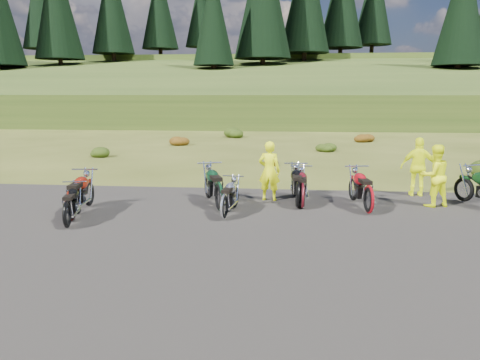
# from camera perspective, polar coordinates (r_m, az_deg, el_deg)

# --- Properties ---
(ground) EXTENTS (300.00, 300.00, 0.00)m
(ground) POSITION_cam_1_polar(r_m,az_deg,el_deg) (11.89, 4.02, -5.19)
(ground) COLOR #3D4617
(ground) RESTS_ON ground
(gravel_pad) EXTENTS (20.00, 12.00, 0.04)m
(gravel_pad) POSITION_cam_1_polar(r_m,az_deg,el_deg) (9.98, 3.71, -8.33)
(gravel_pad) COLOR black
(gravel_pad) RESTS_ON ground
(hill_slope) EXTENTS (300.00, 45.97, 9.37)m
(hill_slope) POSITION_cam_1_polar(r_m,az_deg,el_deg) (61.52, 5.25, 7.65)
(hill_slope) COLOR #2F4416
(hill_slope) RESTS_ON ground
(hill_plateau) EXTENTS (300.00, 90.00, 9.17)m
(hill_plateau) POSITION_cam_1_polar(r_m,az_deg,el_deg) (121.47, 5.40, 9.15)
(hill_plateau) COLOR #2F4416
(hill_plateau) RESTS_ON ground
(conifer_17) EXTENTS (7.04, 7.04, 18.00)m
(conifer_17) POSITION_cam_1_polar(r_m,az_deg,el_deg) (77.14, -21.46, 19.51)
(conifer_17) COLOR black
(conifer_17) RESTS_ON ground
(conifer_18) EXTENTS (6.60, 6.60, 17.00)m
(conifer_18) POSITION_cam_1_polar(r_m,az_deg,el_deg) (80.39, -15.40, 19.97)
(conifer_18) COLOR black
(conifer_18) RESTS_ON ground
(conifer_19) EXTENTS (6.16, 6.16, 16.00)m
(conifer_19) POSITION_cam_1_polar(r_m,az_deg,el_deg) (84.38, -9.83, 20.20)
(conifer_19) COLOR black
(conifer_19) RESTS_ON ground
(conifer_20) EXTENTS (5.72, 5.72, 15.00)m
(conifer_20) POSITION_cam_1_polar(r_m,az_deg,el_deg) (88.94, -4.79, 20.01)
(conifer_20) COLOR black
(conifer_20) RESTS_ON ground
(conifer_21) EXTENTS (5.28, 5.28, 14.00)m
(conifer_21) POSITION_cam_1_polar(r_m,az_deg,el_deg) (62.82, -3.27, 19.24)
(conifer_21) COLOR black
(conifer_21) RESTS_ON ground
(conifer_26) EXTENTS (6.16, 6.16, 16.00)m
(conifer_26) POSITION_cam_1_polar(r_m,az_deg,el_deg) (64.69, 25.52, 18.73)
(conifer_26) COLOR black
(conifer_26) RESTS_ON ground
(shrub_1) EXTENTS (1.03, 1.03, 0.61)m
(shrub_1) POSITION_cam_1_polar(r_m,az_deg,el_deg) (24.76, -16.83, 3.43)
(shrub_1) COLOR #1C350D
(shrub_1) RESTS_ON ground
(shrub_2) EXTENTS (1.30, 1.30, 0.77)m
(shrub_2) POSITION_cam_1_polar(r_m,az_deg,el_deg) (28.91, -7.51, 4.94)
(shrub_2) COLOR #70320E
(shrub_2) RESTS_ON ground
(shrub_3) EXTENTS (1.56, 1.56, 0.92)m
(shrub_3) POSITION_cam_1_polar(r_m,az_deg,el_deg) (33.63, -0.64, 5.96)
(shrub_3) COLOR #1C350D
(shrub_3) RESTS_ON ground
(shrub_4) EXTENTS (0.77, 0.77, 0.45)m
(shrub_4) POSITION_cam_1_polar(r_m,az_deg,el_deg) (20.86, 3.59, 2.36)
(shrub_4) COLOR #70320E
(shrub_4) RESTS_ON ground
(shrub_5) EXTENTS (1.03, 1.03, 0.61)m
(shrub_5) POSITION_cam_1_polar(r_m,az_deg,el_deg) (26.19, 10.35, 4.09)
(shrub_5) COLOR #1C350D
(shrub_5) RESTS_ON ground
(shrub_6) EXTENTS (1.30, 1.30, 0.77)m
(shrub_6) POSITION_cam_1_polar(r_m,az_deg,el_deg) (31.78, 14.80, 5.19)
(shrub_6) COLOR #70320E
(shrub_6) RESTS_ON ground
(motorcycle_0) EXTENTS (1.02, 1.94, 0.97)m
(motorcycle_0) POSITION_cam_1_polar(r_m,az_deg,el_deg) (12.06, -20.25, -5.61)
(motorcycle_0) COLOR black
(motorcycle_0) RESTS_ON ground
(motorcycle_1) EXTENTS (0.96, 2.28, 1.16)m
(motorcycle_1) POSITION_cam_1_polar(r_m,az_deg,el_deg) (12.70, -19.78, -4.77)
(motorcycle_1) COLOR maroon
(motorcycle_1) RESTS_ON ground
(motorcycle_2) EXTENTS (1.52, 2.40, 1.20)m
(motorcycle_2) POSITION_cam_1_polar(r_m,az_deg,el_deg) (12.90, -2.54, -3.90)
(motorcycle_2) COLOR black
(motorcycle_2) RESTS_ON ground
(motorcycle_3) EXTENTS (0.84, 1.93, 0.98)m
(motorcycle_3) POSITION_cam_1_polar(r_m,az_deg,el_deg) (12.07, -1.94, -4.92)
(motorcycle_3) COLOR silver
(motorcycle_3) RESTS_ON ground
(motorcycle_4) EXTENTS (0.70, 2.05, 1.07)m
(motorcycle_4) POSITION_cam_1_polar(r_m,az_deg,el_deg) (13.27, 7.59, -3.57)
(motorcycle_4) COLOR #4E0D14
(motorcycle_4) RESTS_ON ground
(motorcycle_5) EXTENTS (0.79, 2.18, 1.13)m
(motorcycle_5) POSITION_cam_1_polar(r_m,az_deg,el_deg) (13.32, 7.02, -3.50)
(motorcycle_5) COLOR black
(motorcycle_5) RESTS_ON ground
(motorcycle_6) EXTENTS (1.03, 2.26, 1.14)m
(motorcycle_6) POSITION_cam_1_polar(r_m,az_deg,el_deg) (13.08, 15.33, -4.07)
(motorcycle_6) COLOR maroon
(motorcycle_6) RESTS_ON ground
(person_middle) EXTENTS (0.71, 0.53, 1.79)m
(person_middle) POSITION_cam_1_polar(r_m,az_deg,el_deg) (14.00, 3.58, 1.00)
(person_middle) COLOR #E9F70D
(person_middle) RESTS_ON ground
(person_right_a) EXTENTS (1.02, 0.89, 1.77)m
(person_right_a) POSITION_cam_1_polar(r_m,az_deg,el_deg) (14.32, 22.61, 0.37)
(person_right_a) COLOR #E9F70D
(person_right_a) RESTS_ON ground
(person_right_b) EXTENTS (1.11, 0.53, 1.84)m
(person_right_b) POSITION_cam_1_polar(r_m,az_deg,el_deg) (15.59, 20.93, 1.40)
(person_right_b) COLOR #E9F70D
(person_right_b) RESTS_ON ground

